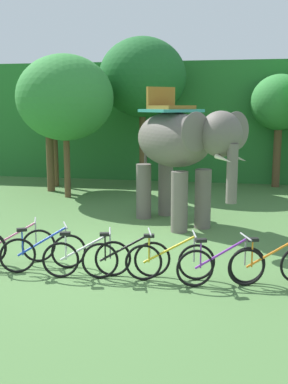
# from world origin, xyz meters

# --- Properties ---
(ground_plane) EXTENTS (80.00, 80.00, 0.00)m
(ground_plane) POSITION_xyz_m (0.00, 0.00, 0.00)
(ground_plane) COLOR #4C753D
(foliage_hedge) EXTENTS (36.00, 6.00, 5.11)m
(foliage_hedge) POSITION_xyz_m (0.00, 13.73, 2.56)
(foliage_hedge) COLOR #28702D
(foliage_hedge) RESTS_ON ground
(tree_left) EXTENTS (2.37, 2.37, 4.70)m
(tree_left) POSITION_xyz_m (-4.39, 8.57, 3.61)
(tree_left) COLOR brown
(tree_left) RESTS_ON ground
(tree_far_left) EXTENTS (2.09, 2.09, 5.02)m
(tree_far_left) POSITION_xyz_m (-4.19, 7.49, 3.52)
(tree_far_left) COLOR brown
(tree_far_left) RESTS_ON ground
(tree_right) EXTENTS (3.39, 3.39, 5.03)m
(tree_right) POSITION_xyz_m (-3.12, 6.43, 3.53)
(tree_right) COLOR brown
(tree_right) RESTS_ON ground
(tree_center_right) EXTENTS (3.43, 3.43, 5.92)m
(tree_center_right) POSITION_xyz_m (-0.91, 9.20, 4.35)
(tree_center_right) COLOR brown
(tree_center_right) RESTS_ON ground
(tree_far_right) EXTENTS (2.27, 2.27, 4.49)m
(tree_far_right) POSITION_xyz_m (4.43, 10.13, 3.35)
(tree_far_right) COLOR brown
(tree_far_right) RESTS_ON ground
(elephant) EXTENTS (3.58, 3.77, 3.78)m
(elephant) POSITION_xyz_m (1.31, 3.13, 2.20)
(elephant) COLOR #665E56
(elephant) RESTS_ON ground
(bike_pink) EXTENTS (1.59, 0.78, 0.92)m
(bike_pink) POSITION_xyz_m (-1.69, -0.73, 0.39)
(bike_pink) COLOR black
(bike_pink) RESTS_ON ground
(bike_blue) EXTENTS (1.54, 0.86, 0.92)m
(bike_blue) POSITION_xyz_m (-0.92, -1.02, 0.39)
(bike_blue) COLOR black
(bike_blue) RESTS_ON ground
(bike_white) EXTENTS (1.66, 0.63, 0.92)m
(bike_white) POSITION_xyz_m (0.04, -1.20, 0.39)
(bike_white) COLOR black
(bike_white) RESTS_ON ground
(bike_black) EXTENTS (1.66, 0.63, 0.92)m
(bike_black) POSITION_xyz_m (0.80, -1.10, 0.39)
(bike_black) COLOR black
(bike_black) RESTS_ON ground
(bike_yellow) EXTENTS (1.68, 0.55, 0.92)m
(bike_yellow) POSITION_xyz_m (1.64, -1.07, 0.39)
(bike_yellow) COLOR black
(bike_yellow) RESTS_ON ground
(bike_purple) EXTENTS (1.62, 0.73, 0.92)m
(bike_purple) POSITION_xyz_m (2.60, -1.14, 0.39)
(bike_purple) COLOR black
(bike_purple) RESTS_ON ground
(bike_orange) EXTENTS (1.64, 0.70, 0.92)m
(bike_orange) POSITION_xyz_m (3.52, -0.92, 0.39)
(bike_orange) COLOR black
(bike_orange) RESTS_ON ground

